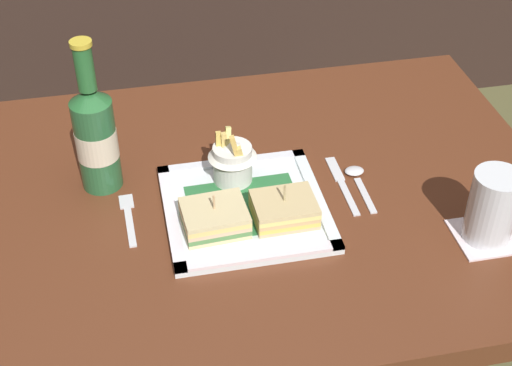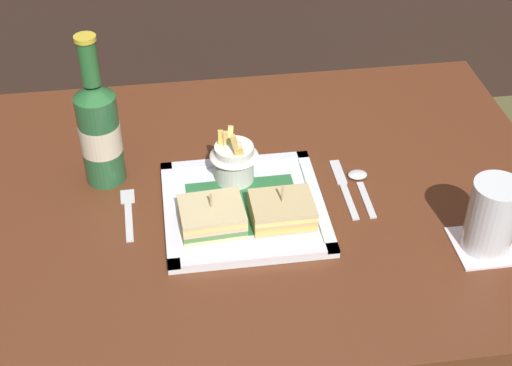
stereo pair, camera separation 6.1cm
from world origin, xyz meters
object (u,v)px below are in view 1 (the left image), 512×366
(fork, at_px, (129,216))
(spoon, at_px, (357,177))
(dining_table, at_px, (266,260))
(fries_cup, at_px, (232,158))
(water_glass, at_px, (491,211))
(square_plate, at_px, (245,208))
(sandwich_half_left, at_px, (215,218))
(sandwich_half_right, at_px, (284,209))
(knife, at_px, (341,183))
(beer_bottle, at_px, (96,135))

(fork, bearing_deg, spoon, 2.92)
(dining_table, bearing_deg, fries_cup, 150.97)
(fork, bearing_deg, water_glass, -16.54)
(square_plate, distance_m, fries_cup, 0.09)
(sandwich_half_left, distance_m, fork, 0.16)
(sandwich_half_left, xyz_separation_m, water_glass, (0.43, -0.10, 0.03))
(sandwich_half_right, relative_size, water_glass, 0.85)
(fries_cup, relative_size, fork, 0.83)
(dining_table, bearing_deg, knife, -2.04)
(water_glass, bearing_deg, spoon, 129.80)
(dining_table, xyz_separation_m, beer_bottle, (-0.28, 0.08, 0.27))
(sandwich_half_right, distance_m, fork, 0.26)
(sandwich_half_right, distance_m, fries_cup, 0.14)
(water_glass, distance_m, fork, 0.60)
(dining_table, distance_m, water_glass, 0.44)
(sandwich_half_left, xyz_separation_m, spoon, (0.27, 0.09, -0.03))
(fries_cup, xyz_separation_m, spoon, (0.22, -0.03, -0.06))
(fries_cup, height_order, spoon, fries_cup)
(square_plate, bearing_deg, dining_table, 43.93)
(sandwich_half_right, xyz_separation_m, knife, (0.13, 0.08, -0.03))
(sandwich_half_right, xyz_separation_m, water_glass, (0.31, -0.10, 0.03))
(fork, bearing_deg, sandwich_half_left, -25.95)
(spoon, bearing_deg, water_glass, -50.20)
(knife, xyz_separation_m, spoon, (0.03, 0.01, 0.00))
(spoon, bearing_deg, sandwich_half_right, -150.64)
(sandwich_half_left, height_order, sandwich_half_right, sandwich_half_right)
(sandwich_half_left, height_order, knife, sandwich_half_left)
(sandwich_half_left, distance_m, spoon, 0.29)
(dining_table, xyz_separation_m, spoon, (0.17, 0.00, 0.17))
(knife, relative_size, spoon, 1.30)
(water_glass, relative_size, knife, 0.74)
(dining_table, relative_size, sandwich_half_left, 9.48)
(sandwich_half_right, height_order, spoon, sandwich_half_right)
(fork, bearing_deg, dining_table, 4.81)
(square_plate, height_order, sandwich_half_left, sandwich_half_left)
(knife, distance_m, spoon, 0.03)
(beer_bottle, height_order, spoon, beer_bottle)
(beer_bottle, xyz_separation_m, spoon, (0.45, -0.08, -0.10))
(dining_table, xyz_separation_m, sandwich_half_left, (-0.11, -0.09, 0.20))
(dining_table, distance_m, sandwich_half_right, 0.22)
(knife, bearing_deg, square_plate, -167.36)
(sandwich_half_right, distance_m, knife, 0.15)
(dining_table, height_order, sandwich_half_left, sandwich_half_left)
(dining_table, bearing_deg, square_plate, -136.07)
(sandwich_half_right, distance_m, water_glass, 0.33)
(beer_bottle, relative_size, spoon, 2.20)
(sandwich_half_right, xyz_separation_m, spoon, (0.16, 0.09, -0.02))
(water_glass, bearing_deg, square_plate, 158.95)
(square_plate, distance_m, fork, 0.20)
(dining_table, bearing_deg, sandwich_half_right, -83.19)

